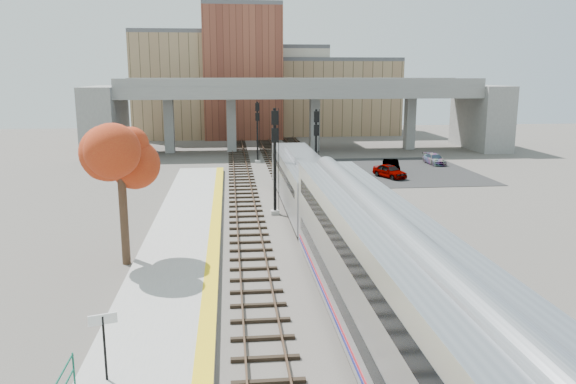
{
  "coord_description": "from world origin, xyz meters",
  "views": [
    {
      "loc": [
        -4.32,
        -28.88,
        10.09
      ],
      "look_at": [
        -0.57,
        6.76,
        2.5
      ],
      "focal_mm": 35.0,
      "sensor_mm": 36.0,
      "label": 1
    }
  ],
  "objects_px": {
    "tree": "(120,162)",
    "car_b": "(391,166)",
    "coach": "(385,286)",
    "signal_mast_far": "(257,133)",
    "locomotive": "(302,180)",
    "signal_mast_mid": "(316,152)",
    "signal_mast_near": "(275,161)",
    "car_a": "(390,171)",
    "car_c": "(434,159)"
  },
  "relations": [
    {
      "from": "car_b",
      "to": "car_c",
      "type": "bearing_deg",
      "value": 47.59
    },
    {
      "from": "tree",
      "to": "car_b",
      "type": "bearing_deg",
      "value": 49.45
    },
    {
      "from": "locomotive",
      "to": "coach",
      "type": "xyz_separation_m",
      "value": [
        -0.0,
        -22.61,
        0.52
      ]
    },
    {
      "from": "car_a",
      "to": "signal_mast_mid",
      "type": "bearing_deg",
      "value": -167.67
    },
    {
      "from": "locomotive",
      "to": "signal_mast_mid",
      "type": "xyz_separation_m",
      "value": [
        2.0,
        6.13,
        1.29
      ]
    },
    {
      "from": "car_c",
      "to": "signal_mast_mid",
      "type": "bearing_deg",
      "value": -141.67
    },
    {
      "from": "car_c",
      "to": "tree",
      "type": "bearing_deg",
      "value": -135.79
    },
    {
      "from": "signal_mast_near",
      "to": "car_b",
      "type": "xyz_separation_m",
      "value": [
        13.34,
        16.06,
        -3.23
      ]
    },
    {
      "from": "tree",
      "to": "car_b",
      "type": "relative_size",
      "value": 1.84
    },
    {
      "from": "car_b",
      "to": "signal_mast_far",
      "type": "bearing_deg",
      "value": 158.22
    },
    {
      "from": "coach",
      "to": "tree",
      "type": "relative_size",
      "value": 3.34
    },
    {
      "from": "car_a",
      "to": "car_c",
      "type": "height_order",
      "value": "car_a"
    },
    {
      "from": "signal_mast_far",
      "to": "tree",
      "type": "height_order",
      "value": "tree"
    },
    {
      "from": "signal_mast_mid",
      "to": "signal_mast_far",
      "type": "distance_m",
      "value": 17.55
    },
    {
      "from": "signal_mast_near",
      "to": "tree",
      "type": "relative_size",
      "value": 1.03
    },
    {
      "from": "signal_mast_near",
      "to": "signal_mast_far",
      "type": "height_order",
      "value": "signal_mast_near"
    },
    {
      "from": "signal_mast_far",
      "to": "tree",
      "type": "xyz_separation_m",
      "value": [
        -8.89,
        -34.24,
        2.11
      ]
    },
    {
      "from": "signal_mast_near",
      "to": "signal_mast_far",
      "type": "distance_m",
      "value": 24.31
    },
    {
      "from": "tree",
      "to": "car_c",
      "type": "relative_size",
      "value": 1.89
    },
    {
      "from": "locomotive",
      "to": "signal_mast_mid",
      "type": "bearing_deg",
      "value": 71.92
    },
    {
      "from": "signal_mast_near",
      "to": "signal_mast_mid",
      "type": "height_order",
      "value": "signal_mast_near"
    },
    {
      "from": "car_a",
      "to": "signal_mast_near",
      "type": "bearing_deg",
      "value": -156.91
    },
    {
      "from": "locomotive",
      "to": "tree",
      "type": "relative_size",
      "value": 2.54
    },
    {
      "from": "coach",
      "to": "signal_mast_far",
      "type": "height_order",
      "value": "signal_mast_far"
    },
    {
      "from": "signal_mast_mid",
      "to": "car_b",
      "type": "height_order",
      "value": "signal_mast_mid"
    },
    {
      "from": "car_a",
      "to": "car_c",
      "type": "distance_m",
      "value": 10.67
    },
    {
      "from": "coach",
      "to": "car_b",
      "type": "distance_m",
      "value": 39.25
    },
    {
      "from": "car_b",
      "to": "car_c",
      "type": "xyz_separation_m",
      "value": [
        6.47,
        4.99,
        -0.1
      ]
    },
    {
      "from": "signal_mast_mid",
      "to": "car_a",
      "type": "xyz_separation_m",
      "value": [
        8.31,
        6.11,
        -2.86
      ]
    },
    {
      "from": "signal_mast_near",
      "to": "signal_mast_mid",
      "type": "relative_size",
      "value": 1.08
    },
    {
      "from": "coach",
      "to": "car_c",
      "type": "relative_size",
      "value": 6.31
    },
    {
      "from": "locomotive",
      "to": "car_a",
      "type": "bearing_deg",
      "value": 49.89
    },
    {
      "from": "signal_mast_near",
      "to": "car_b",
      "type": "height_order",
      "value": "signal_mast_near"
    },
    {
      "from": "tree",
      "to": "car_b",
      "type": "distance_m",
      "value": 34.54
    },
    {
      "from": "coach",
      "to": "car_a",
      "type": "xyz_separation_m",
      "value": [
        10.31,
        34.84,
        -2.09
      ]
    },
    {
      "from": "locomotive",
      "to": "tree",
      "type": "xyz_separation_m",
      "value": [
        -10.99,
        -11.04,
        3.28
      ]
    },
    {
      "from": "car_a",
      "to": "car_b",
      "type": "height_order",
      "value": "car_b"
    },
    {
      "from": "tree",
      "to": "car_a",
      "type": "distance_m",
      "value": 31.92
    },
    {
      "from": "coach",
      "to": "car_a",
      "type": "bearing_deg",
      "value": 73.52
    },
    {
      "from": "locomotive",
      "to": "car_b",
      "type": "relative_size",
      "value": 4.68
    },
    {
      "from": "car_b",
      "to": "car_c",
      "type": "relative_size",
      "value": 1.03
    },
    {
      "from": "signal_mast_near",
      "to": "signal_mast_far",
      "type": "bearing_deg",
      "value": 90.0
    },
    {
      "from": "tree",
      "to": "signal_mast_far",
      "type": "bearing_deg",
      "value": 75.44
    },
    {
      "from": "locomotive",
      "to": "tree",
      "type": "distance_m",
      "value": 15.92
    },
    {
      "from": "locomotive",
      "to": "tree",
      "type": "bearing_deg",
      "value": -134.86
    },
    {
      "from": "coach",
      "to": "car_c",
      "type": "height_order",
      "value": "coach"
    },
    {
      "from": "signal_mast_far",
      "to": "tree",
      "type": "bearing_deg",
      "value": -104.56
    },
    {
      "from": "signal_mast_far",
      "to": "tree",
      "type": "relative_size",
      "value": 0.93
    },
    {
      "from": "locomotive",
      "to": "signal_mast_near",
      "type": "relative_size",
      "value": 2.47
    },
    {
      "from": "car_c",
      "to": "car_b",
      "type": "bearing_deg",
      "value": -145.35
    }
  ]
}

